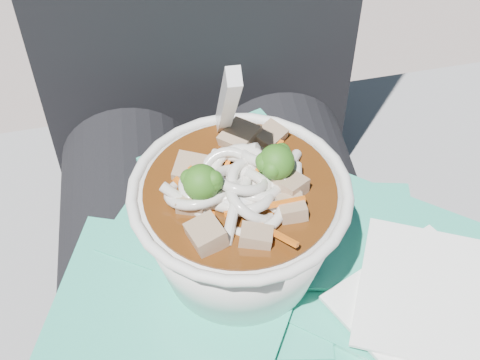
{
  "coord_description": "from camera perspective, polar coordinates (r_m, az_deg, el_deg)",
  "views": [
    {
      "loc": [
        -0.04,
        -0.33,
        1.06
      ],
      "look_at": [
        0.01,
        -0.01,
        0.7
      ],
      "focal_mm": 50.0,
      "sensor_mm": 36.0,
      "label": 1
    }
  ],
  "objects": [
    {
      "name": "napkins",
      "position": [
        0.57,
        16.32,
        -10.2
      ],
      "size": [
        0.18,
        0.18,
        0.01
      ],
      "color": "white",
      "rests_on": "plastic_bag"
    },
    {
      "name": "person_body",
      "position": [
        0.68,
        -1.95,
        -3.6
      ],
      "size": [
        0.34,
        0.94,
        0.98
      ],
      "color": "black",
      "rests_on": "ground"
    },
    {
      "name": "stone_ledge",
      "position": [
        0.98,
        -1.9,
        -12.73
      ],
      "size": [
        1.03,
        0.57,
        0.42
      ],
      "primitive_type": "cube",
      "rotation": [
        0.0,
        0.0,
        0.07
      ],
      "color": "slate",
      "rests_on": "ground"
    },
    {
      "name": "plastic_bag",
      "position": [
        0.58,
        2.81,
        -7.67
      ],
      "size": [
        0.44,
        0.35,
        0.02
      ],
      "color": "teal",
      "rests_on": "lap"
    },
    {
      "name": "lap",
      "position": [
        0.66,
        -0.85,
        -11.56
      ],
      "size": [
        0.33,
        0.48,
        0.15
      ],
      "color": "black",
      "rests_on": "stone_ledge"
    },
    {
      "name": "udon_bowl",
      "position": [
        0.53,
        -0.0,
        -3.26
      ],
      "size": [
        0.19,
        0.19,
        0.21
      ],
      "color": "white",
      "rests_on": "plastic_bag"
    }
  ]
}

